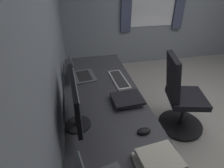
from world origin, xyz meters
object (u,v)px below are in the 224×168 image
(mouse_spare, at_px, (144,131))
(book_stack_far, at_px, (160,161))
(keyboard_main, at_px, (119,79))
(monitor_primary, at_px, (75,101))
(laptop_leftmost, at_px, (78,74))
(office_chair, at_px, (180,98))
(drawer_pedestal, at_px, (102,127))
(book_stack_near, at_px, (127,99))

(mouse_spare, relative_size, book_stack_far, 0.36)
(keyboard_main, height_order, book_stack_far, book_stack_far)
(monitor_primary, distance_m, laptop_leftmost, 0.79)
(monitor_primary, distance_m, keyboard_main, 0.81)
(office_chair, bearing_deg, keyboard_main, 80.41)
(drawer_pedestal, bearing_deg, book_stack_far, -164.03)
(drawer_pedestal, bearing_deg, monitor_primary, 143.59)
(book_stack_far, bearing_deg, mouse_spare, -1.86)
(drawer_pedestal, distance_m, book_stack_far, 0.92)
(drawer_pedestal, distance_m, book_stack_near, 0.48)
(keyboard_main, height_order, book_stack_near, book_stack_near)
(drawer_pedestal, bearing_deg, office_chair, -80.40)
(monitor_primary, height_order, office_chair, monitor_primary)
(mouse_spare, bearing_deg, book_stack_near, 2.12)
(mouse_spare, relative_size, book_stack_near, 0.37)
(keyboard_main, bearing_deg, drawer_pedestal, 139.53)
(laptop_leftmost, relative_size, book_stack_near, 1.23)
(book_stack_near, bearing_deg, book_stack_far, -179.52)
(mouse_spare, xyz_separation_m, book_stack_far, (-0.28, 0.01, 0.02))
(office_chair, bearing_deg, monitor_primary, 111.70)
(drawer_pedestal, relative_size, keyboard_main, 1.63)
(keyboard_main, xyz_separation_m, office_chair, (-0.12, -0.74, -0.28))
(drawer_pedestal, bearing_deg, mouse_spare, -155.22)
(book_stack_near, xyz_separation_m, book_stack_far, (-0.68, -0.01, 0.01))
(laptop_leftmost, bearing_deg, book_stack_near, -143.85)
(drawer_pedestal, height_order, laptop_leftmost, laptop_leftmost)
(mouse_spare, bearing_deg, drawer_pedestal, 24.78)
(monitor_primary, bearing_deg, book_stack_near, -65.09)
(drawer_pedestal, relative_size, mouse_spare, 6.68)
(mouse_spare, height_order, book_stack_far, book_stack_far)
(mouse_spare, bearing_deg, book_stack_far, 178.14)
(monitor_primary, height_order, laptop_leftmost, monitor_primary)
(drawer_pedestal, bearing_deg, keyboard_main, -40.47)
(book_stack_far, height_order, office_chair, office_chair)
(book_stack_far, bearing_deg, keyboard_main, -1.24)
(book_stack_near, bearing_deg, mouse_spare, -177.88)
(book_stack_near, height_order, office_chair, office_chair)
(drawer_pedestal, height_order, keyboard_main, keyboard_main)
(book_stack_near, bearing_deg, drawer_pedestal, 63.80)
(drawer_pedestal, xyz_separation_m, book_stack_far, (-0.79, -0.23, 0.42))
(monitor_primary, xyz_separation_m, book_stack_far, (-0.47, -0.46, -0.19))
(monitor_primary, distance_m, mouse_spare, 0.55)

